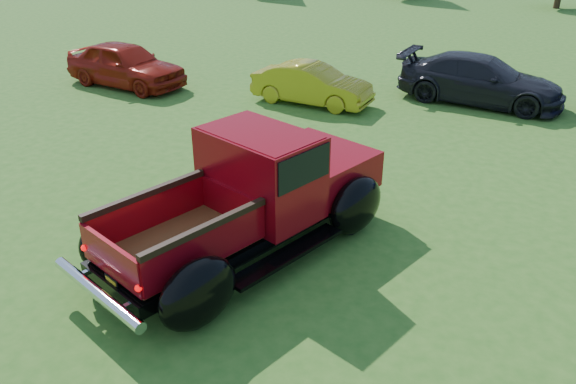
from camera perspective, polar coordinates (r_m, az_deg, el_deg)
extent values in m
plane|color=#2E5D1A|center=(9.72, 0.88, -5.94)|extent=(120.00, 120.00, 0.00)
cylinder|color=black|center=(9.35, -16.55, -5.44)|extent=(0.60, 0.91, 0.88)
cylinder|color=black|center=(8.02, -9.50, -10.56)|extent=(0.60, 0.91, 0.88)
cylinder|color=black|center=(11.20, -1.16, 1.34)|extent=(0.60, 0.91, 0.88)
cylinder|color=black|center=(10.11, 6.39, -1.81)|extent=(0.60, 0.91, 0.88)
cube|color=black|center=(9.54, -4.37, -3.22)|extent=(3.51, 5.34, 0.22)
cube|color=maroon|center=(10.49, 2.87, 2.50)|extent=(2.38, 2.27, 0.68)
cube|color=silver|center=(11.09, 5.75, 3.75)|extent=(1.63, 0.78, 0.55)
cube|color=maroon|center=(9.39, -2.81, 1.98)|extent=(2.30, 1.95, 1.43)
cube|color=black|center=(9.23, -2.87, 4.14)|extent=(2.30, 1.87, 0.55)
cube|color=maroon|center=(9.12, -2.91, 5.86)|extent=(2.18, 1.82, 0.09)
cube|color=brown|center=(8.73, -11.11, -5.38)|extent=(2.25, 2.61, 0.05)
cube|color=maroon|center=(9.13, -14.02, -2.09)|extent=(0.95, 2.03, 0.57)
cube|color=maroon|center=(8.06, -8.15, -5.66)|extent=(0.95, 2.03, 0.57)
cube|color=maroon|center=(9.15, -5.74, -1.28)|extent=(1.38, 0.66, 0.57)
cube|color=maroon|center=(8.12, -17.55, -6.53)|extent=(1.38, 0.67, 0.57)
cube|color=black|center=(8.98, -14.26, -0.18)|extent=(0.99, 2.05, 0.10)
cube|color=black|center=(7.88, -8.31, -3.57)|extent=(0.99, 2.05, 0.10)
ellipsoid|color=black|center=(9.37, -17.00, -4.50)|extent=(0.94, 1.27, 0.97)
ellipsoid|color=black|center=(7.87, -9.08, -10.14)|extent=(0.94, 1.27, 0.97)
ellipsoid|color=black|center=(11.22, -1.56, 2.12)|extent=(0.94, 1.27, 0.97)
ellipsoid|color=black|center=(9.99, 6.92, -1.36)|extent=(0.94, 1.27, 0.97)
cube|color=black|center=(10.28, -8.50, -1.93)|extent=(1.26, 2.25, 0.07)
cube|color=black|center=(8.93, -0.06, -6.41)|extent=(1.26, 2.25, 0.07)
cylinder|color=silver|center=(8.25, -18.80, -9.67)|extent=(2.03, 1.04, 0.18)
cube|color=black|center=(8.30, -17.47, -8.74)|extent=(0.31, 0.15, 0.16)
cube|color=gold|center=(8.29, -17.54, -8.77)|extent=(0.25, 0.12, 0.11)
sphere|color=#CC0505|center=(8.71, -19.98, -5.35)|extent=(0.10, 0.10, 0.10)
sphere|color=#CC0505|center=(7.64, -14.96, -9.42)|extent=(0.10, 0.10, 0.10)
imported|color=maroon|center=(19.50, -16.18, 12.35)|extent=(4.47, 2.50, 1.44)
imported|color=#A49715|center=(17.00, 2.45, 10.88)|extent=(3.72, 1.74, 1.18)
imported|color=black|center=(18.00, 18.97, 10.74)|extent=(5.09, 2.80, 1.40)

